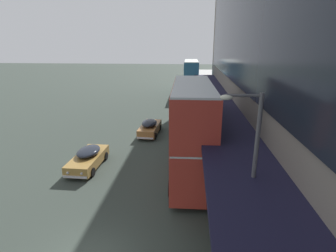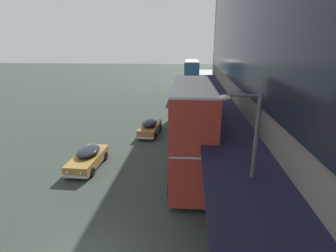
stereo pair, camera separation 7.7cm
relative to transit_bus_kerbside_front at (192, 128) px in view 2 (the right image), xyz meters
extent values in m
cube|color=black|center=(2.05, -8.53, 0.47)|extent=(3.20, 72.00, 0.24)
cube|color=#B7372B|center=(0.00, 0.00, -1.65)|extent=(2.76, 9.34, 2.94)
cube|color=black|center=(0.00, 0.00, -1.29)|extent=(2.78, 8.60, 1.29)
cube|color=silver|center=(0.00, 0.00, -0.13)|extent=(2.65, 9.34, 0.12)
cube|color=#B7372B|center=(0.00, 0.00, 1.39)|extent=(2.76, 9.34, 2.94)
cube|color=black|center=(0.00, 0.00, 1.74)|extent=(2.78, 8.60, 1.29)
cube|color=silver|center=(0.00, 0.00, 2.91)|extent=(2.65, 9.34, 0.12)
cube|color=black|center=(-0.10, 4.68, 2.61)|extent=(1.28, 0.09, 0.36)
cylinder|color=black|center=(-1.35, 3.13, -2.96)|extent=(0.27, 1.01, 1.00)
cylinder|color=black|center=(1.21, 3.18, -2.96)|extent=(0.27, 1.01, 1.00)
cylinder|color=black|center=(-1.22, -2.91, -2.96)|extent=(0.27, 1.01, 1.00)
cylinder|color=black|center=(1.34, -2.85, -2.96)|extent=(0.27, 1.01, 1.00)
cube|color=teal|center=(-0.11, 32.29, -1.73)|extent=(2.57, 10.18, 2.76)
cube|color=black|center=(-0.11, 32.29, -1.40)|extent=(2.60, 9.36, 1.21)
cube|color=silver|center=(-0.11, 32.29, -0.30)|extent=(2.47, 10.18, 0.12)
cube|color=teal|center=(-0.11, 32.29, 1.13)|extent=(2.57, 10.18, 2.76)
cube|color=black|center=(-0.11, 32.29, 1.46)|extent=(2.60, 9.36, 1.21)
cube|color=silver|center=(-0.11, 32.29, 2.56)|extent=(2.47, 10.18, 0.12)
cube|color=black|center=(-0.15, 37.41, 2.26)|extent=(1.24, 0.07, 0.36)
cylinder|color=black|center=(-1.38, 35.74, -2.96)|extent=(0.26, 1.00, 1.00)
cylinder|color=black|center=(1.11, 35.76, -2.96)|extent=(0.26, 1.00, 1.00)
cylinder|color=black|center=(-1.32, 29.14, -2.96)|extent=(0.26, 1.00, 1.00)
cylinder|color=black|center=(1.16, 29.16, -2.96)|extent=(0.26, 1.00, 1.00)
cube|color=beige|center=(-0.66, 7.80, -2.85)|extent=(1.64, 4.54, 0.79)
ellipsoid|color=#1E232D|center=(-0.66, 7.57, -2.19)|extent=(1.44, 2.50, 0.59)
cube|color=silver|center=(-0.65, 10.11, -3.09)|extent=(1.55, 0.12, 0.14)
cube|color=silver|center=(-0.66, 5.48, -3.09)|extent=(1.55, 0.12, 0.14)
sphere|color=silver|center=(-1.10, 10.08, -2.80)|extent=(0.18, 0.18, 0.18)
sphere|color=silver|center=(-0.21, 10.08, -2.80)|extent=(0.18, 0.18, 0.18)
cylinder|color=black|center=(-1.47, 9.20, -3.14)|extent=(0.14, 0.64, 0.64)
cylinder|color=black|center=(0.16, 9.20, -3.14)|extent=(0.14, 0.64, 0.64)
cylinder|color=black|center=(-1.48, 6.39, -3.14)|extent=(0.14, 0.64, 0.64)
cylinder|color=black|center=(0.15, 6.39, -3.14)|extent=(0.14, 0.64, 0.64)
cube|color=#A36B38|center=(-4.20, 8.43, -2.85)|extent=(1.92, 4.48, 0.78)
ellipsoid|color=#1E232D|center=(-4.21, 8.21, -2.18)|extent=(1.61, 2.50, 0.62)
cube|color=silver|center=(-4.07, 10.67, -3.09)|extent=(1.59, 0.21, 0.14)
cube|color=silver|center=(-4.33, 6.18, -3.09)|extent=(1.59, 0.21, 0.14)
sphere|color=silver|center=(-4.53, 10.67, -2.80)|extent=(0.18, 0.18, 0.18)
sphere|color=silver|center=(-3.61, 10.62, -2.80)|extent=(0.18, 0.18, 0.18)
cylinder|color=black|center=(-4.95, 9.84, -3.14)|extent=(0.18, 0.65, 0.64)
cylinder|color=black|center=(-3.28, 9.74, -3.14)|extent=(0.18, 0.65, 0.64)
cylinder|color=black|center=(-5.11, 7.12, -3.14)|extent=(0.18, 0.65, 0.64)
cylinder|color=black|center=(-3.44, 7.02, -3.14)|extent=(0.18, 0.65, 0.64)
cube|color=#A27A3A|center=(-7.67, 0.53, -2.87)|extent=(1.86, 4.51, 0.74)
ellipsoid|color=#1E232D|center=(-7.66, 0.75, -2.27)|extent=(1.61, 2.49, 0.52)
cube|color=silver|center=(-7.72, -1.76, -3.09)|extent=(1.68, 0.16, 0.14)
cube|color=silver|center=(-7.62, 2.81, -3.09)|extent=(1.68, 0.16, 0.14)
sphere|color=silver|center=(-7.23, -1.74, -2.82)|extent=(0.18, 0.18, 0.18)
sphere|color=silver|center=(-8.20, -1.72, -2.82)|extent=(0.18, 0.18, 0.18)
cylinder|color=black|center=(-6.81, -0.88, -3.14)|extent=(0.15, 0.64, 0.64)
cylinder|color=black|center=(-8.58, -0.84, -3.14)|extent=(0.15, 0.64, 0.64)
cylinder|color=black|center=(-6.76, 1.90, -3.14)|extent=(0.15, 0.64, 0.64)
cylinder|color=black|center=(-8.52, 1.93, -3.14)|extent=(0.15, 0.64, 0.64)
cylinder|color=black|center=(3.69, -4.85, -2.89)|extent=(0.16, 0.16, 0.85)
cylinder|color=black|center=(3.56, -4.94, -2.89)|extent=(0.16, 0.16, 0.85)
cube|color=black|center=(3.62, -4.90, -2.11)|extent=(0.47, 0.43, 0.70)
cylinder|color=black|center=(3.84, -4.75, -2.08)|extent=(0.10, 0.10, 0.63)
cylinder|color=black|center=(3.41, -5.04, -2.08)|extent=(0.10, 0.10, 0.63)
sphere|color=tan|center=(3.62, -4.90, -1.65)|extent=(0.22, 0.22, 0.22)
cylinder|color=black|center=(3.62, -4.90, -1.58)|extent=(0.33, 0.33, 0.02)
cylinder|color=black|center=(3.62, -4.90, -1.52)|extent=(0.21, 0.21, 0.12)
cylinder|color=#4C4C51|center=(2.27, -7.75, 0.24)|extent=(0.16, 0.16, 7.10)
cylinder|color=#4C4C51|center=(1.67, -7.75, 3.68)|extent=(1.20, 0.10, 0.10)
ellipsoid|color=silver|center=(1.07, -7.75, 3.60)|extent=(0.44, 0.28, 0.20)
camera|label=1|loc=(-0.18, -16.84, 5.35)|focal=28.00mm
camera|label=2|loc=(-0.11, -16.84, 5.35)|focal=28.00mm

